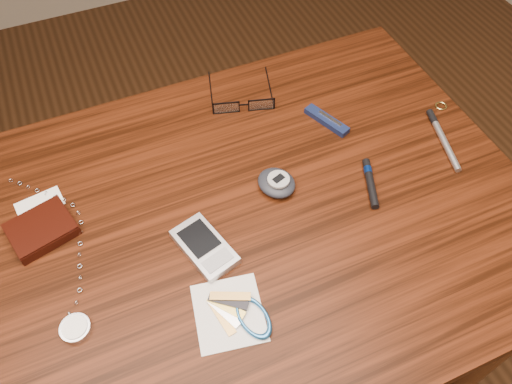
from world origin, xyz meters
The scene contains 12 objects.
ground centered at (0.00, 0.00, 0.00)m, with size 3.80×3.80×0.00m, color #472814.
desk centered at (0.00, 0.00, 0.65)m, with size 1.00×0.70×0.75m.
wallet_and_card centered at (-0.28, 0.10, 0.76)m, with size 0.11×0.14×0.02m.
eyeglasses centered at (0.12, 0.23, 0.76)m, with size 0.15×0.15×0.03m.
gold_ring centered at (0.47, 0.08, 0.75)m, with size 0.02×0.02×0.00m, color #D3C16B.
pocket_watch centered at (-0.27, -0.07, 0.76)m, with size 0.10×0.33×0.01m.
pda_phone centered at (-0.06, -0.04, 0.76)m, with size 0.09×0.12×0.02m.
pedometer centered at (0.09, 0.03, 0.76)m, with size 0.08×0.08×0.03m.
notepad_keys centered at (-0.05, -0.16, 0.75)m, with size 0.12×0.12×0.01m.
pocket_knife centered at (0.24, 0.13, 0.76)m, with size 0.05×0.10×0.01m.
silver_pen centered at (0.42, 0.02, 0.76)m, with size 0.05×0.14×0.01m.
black_blue_pen centered at (0.24, -0.03, 0.76)m, with size 0.05×0.10×0.01m.
Camera 1 is at (-0.14, -0.43, 1.42)m, focal length 35.00 mm.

